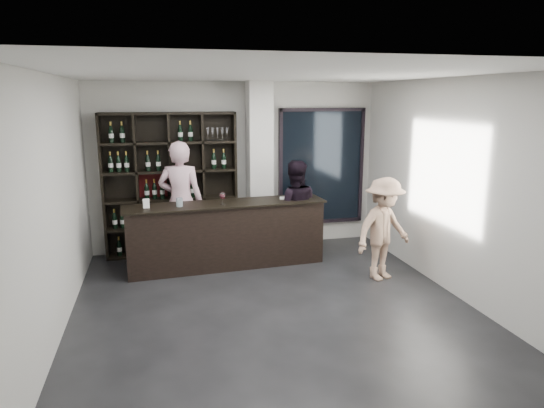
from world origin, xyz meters
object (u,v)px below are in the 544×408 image
object	(u,v)px
wine_shelf	(171,185)
customer	(384,229)
taster_pink	(181,202)
tasting_counter	(226,235)
taster_black	(294,210)

from	to	relation	value
wine_shelf	customer	world-z (taller)	wine_shelf
taster_pink	tasting_counter	bearing A→B (deg)	160.28
wine_shelf	customer	distance (m)	3.55
wine_shelf	taster_black	distance (m)	2.11
tasting_counter	customer	distance (m)	2.42
tasting_counter	taster_pink	distance (m)	0.93
taster_black	customer	xyz separation A→B (m)	(1.00, -1.22, -0.06)
tasting_counter	customer	world-z (taller)	customer
tasting_counter	taster_pink	xyz separation A→B (m)	(-0.66, 0.45, 0.47)
customer	wine_shelf	bearing A→B (deg)	127.15
taster_pink	wine_shelf	bearing A→B (deg)	-56.83
wine_shelf	customer	size ratio (longest dim) A/B	1.58
wine_shelf	tasting_counter	bearing A→B (deg)	-46.80
tasting_counter	taster_pink	size ratio (longest dim) A/B	1.59
customer	taster_pink	bearing A→B (deg)	131.82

